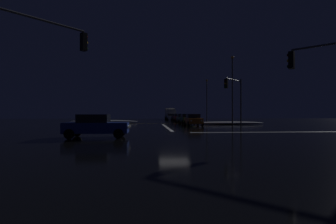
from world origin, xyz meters
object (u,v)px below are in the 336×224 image
at_px(traffic_signal_sw, 34,53).
at_px(traffic_signal_se, 335,70).
at_px(sedan_black, 176,117).
at_px(streetlamp_right_near, 232,85).
at_px(sedan_green, 187,119).
at_px(sedan_orange, 193,120).
at_px(sedan_white, 171,117).
at_px(streetlamp_right_far, 207,97).
at_px(sedan_red, 178,118).
at_px(sedan_blue_crossing, 96,126).
at_px(sedan_gray, 182,118).
at_px(box_truck, 170,113).
at_px(traffic_signal_ne, 235,93).

relative_size(traffic_signal_sw, traffic_signal_se, 1.17).
bearing_deg(sedan_black, traffic_signal_se, -84.93).
height_order(traffic_signal_sw, traffic_signal_se, traffic_signal_sw).
bearing_deg(streetlamp_right_near, traffic_signal_se, -94.94).
distance_m(sedan_green, streetlamp_right_near, 8.64).
relative_size(sedan_orange, sedan_white, 1.00).
distance_m(sedan_orange, sedan_green, 6.24).
distance_m(sedan_orange, streetlamp_right_far, 20.20).
xyz_separation_m(traffic_signal_sw, streetlamp_right_far, (18.02, 38.52, 0.39)).
height_order(sedan_green, sedan_white, same).
height_order(sedan_red, sedan_blue_crossing, same).
relative_size(sedan_red, traffic_signal_se, 0.75).
height_order(traffic_signal_se, streetlamp_right_near, streetlamp_right_near).
height_order(sedan_orange, streetlamp_right_far, streetlamp_right_far).
relative_size(sedan_gray, streetlamp_right_near, 0.43).
bearing_deg(streetlamp_right_near, sedan_gray, 121.42).
xyz_separation_m(sedan_black, streetlamp_right_far, (5.88, -5.60, 4.29)).
relative_size(sedan_orange, streetlamp_right_near, 0.43).
bearing_deg(box_truck, sedan_red, -89.75).
relative_size(sedan_blue_crossing, streetlamp_right_near, 0.43).
bearing_deg(sedan_red, traffic_signal_se, -84.00).
relative_size(traffic_signal_ne, streetlamp_right_near, 0.59).
height_order(sedan_black, sedan_blue_crossing, same).
distance_m(sedan_gray, streetlamp_right_far, 9.61).
relative_size(sedan_orange, traffic_signal_se, 0.75).
xyz_separation_m(sedan_green, streetlamp_right_near, (6.16, -3.52, 4.93)).
relative_size(sedan_red, sedan_white, 1.00).
xyz_separation_m(box_truck, traffic_signal_ne, (4.19, -41.02, 2.38)).
relative_size(sedan_green, traffic_signal_se, 0.75).
bearing_deg(sedan_red, streetlamp_right_near, -69.35).
distance_m(sedan_black, traffic_signal_se, 44.54).
relative_size(box_truck, streetlamp_right_near, 0.82).
xyz_separation_m(sedan_gray, traffic_signal_se, (4.08, -32.53, 3.21)).
relative_size(sedan_orange, sedan_blue_crossing, 1.00).
xyz_separation_m(traffic_signal_sw, streetlamp_right_near, (18.02, 22.52, 1.03)).
bearing_deg(sedan_blue_crossing, streetlamp_right_far, 65.41).
distance_m(sedan_white, streetlamp_right_far, 14.13).
height_order(sedan_white, traffic_signal_se, traffic_signal_se).
distance_m(traffic_signal_sw, streetlamp_right_far, 42.53).
relative_size(sedan_black, sedan_blue_crossing, 1.00).
height_order(sedan_gray, sedan_black, same).
bearing_deg(streetlamp_right_far, sedan_gray, -134.58).
xyz_separation_m(sedan_gray, traffic_signal_sw, (-11.99, -32.40, 3.90)).
distance_m(traffic_signal_ne, streetlamp_right_far, 22.51).
bearing_deg(box_truck, sedan_white, -93.46).
height_order(sedan_gray, streetlamp_right_near, streetlamp_right_near).
distance_m(sedan_gray, traffic_signal_sw, 34.77).
bearing_deg(sedan_gray, traffic_signal_se, -82.86).
distance_m(sedan_green, sedan_gray, 6.36).
xyz_separation_m(sedan_orange, streetlamp_right_near, (6.26, 2.72, 4.93)).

